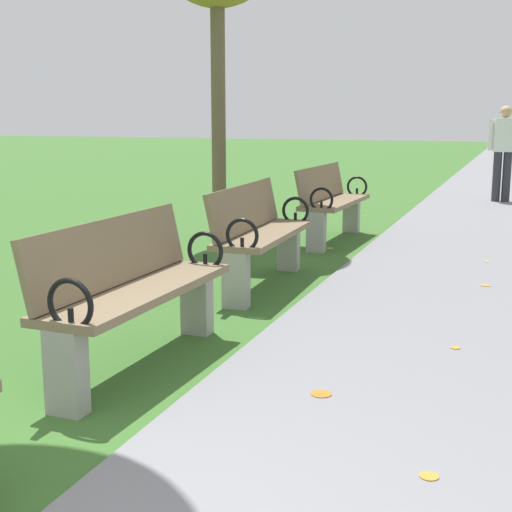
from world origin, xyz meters
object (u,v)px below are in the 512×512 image
(park_bench_2, at_px, (133,289))
(park_bench_3, at_px, (259,233))
(park_bench_4, at_px, (331,201))
(pedestrian_walking, at_px, (503,148))

(park_bench_2, bearing_deg, park_bench_3, 90.00)
(park_bench_3, xyz_separation_m, park_bench_4, (0.00, 2.49, 0.00))
(park_bench_2, height_order, park_bench_4, same)
(park_bench_2, relative_size, pedestrian_walking, 0.99)
(park_bench_3, relative_size, park_bench_4, 1.00)
(park_bench_2, xyz_separation_m, park_bench_3, (0.00, 2.20, 0.00))
(park_bench_2, height_order, park_bench_3, same)
(park_bench_4, relative_size, pedestrian_walking, 1.00)
(park_bench_3, bearing_deg, park_bench_4, 90.00)
(pedestrian_walking, bearing_deg, park_bench_3, -103.74)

